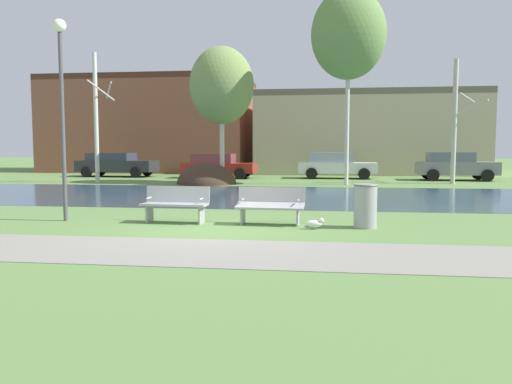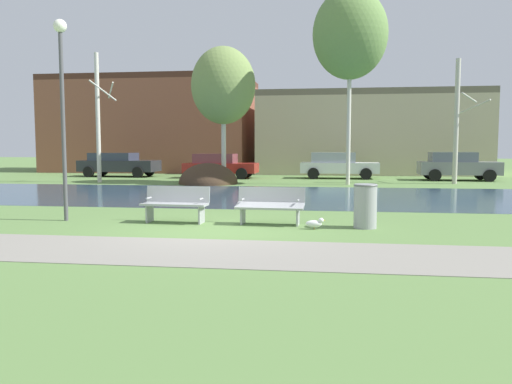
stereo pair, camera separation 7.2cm
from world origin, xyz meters
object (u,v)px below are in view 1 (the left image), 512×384
(bench_right, at_px, (270,205))
(streetlamp, at_px, (61,86))
(parked_wagon_fourth_grey, at_px, (455,166))
(parked_hatch_third_white, at_px, (336,165))
(parked_van_nearest_dark, at_px, (116,164))
(seagull, at_px, (315,223))
(bench_left, at_px, (176,203))
(trash_bin, at_px, (365,205))
(parked_sedan_second_red, at_px, (218,165))

(bench_right, distance_m, streetlamp, 5.83)
(bench_right, height_order, parked_wagon_fourth_grey, parked_wagon_fourth_grey)
(parked_hatch_third_white, distance_m, parked_wagon_fourth_grey, 6.39)
(bench_right, relative_size, parked_van_nearest_dark, 0.35)
(seagull, distance_m, parked_hatch_third_white, 18.50)
(bench_left, height_order, trash_bin, trash_bin)
(bench_left, bearing_deg, seagull, -9.62)
(parked_wagon_fourth_grey, bearing_deg, bench_right, -115.62)
(streetlamp, bearing_deg, parked_hatch_third_white, 68.86)
(parked_sedan_second_red, bearing_deg, trash_bin, -67.95)
(trash_bin, relative_size, seagull, 2.26)
(trash_bin, height_order, parked_van_nearest_dark, parked_van_nearest_dark)
(trash_bin, xyz_separation_m, streetlamp, (-7.27, 0.16, 2.79))
(seagull, distance_m, parked_wagon_fourth_grey, 19.04)
(bench_left, distance_m, parked_wagon_fourth_grey, 20.04)
(streetlamp, xyz_separation_m, parked_wagon_fourth_grey, (13.28, 17.14, -2.50))
(parked_wagon_fourth_grey, bearing_deg, parked_hatch_third_white, 172.52)
(bench_right, distance_m, trash_bin, 2.19)
(trash_bin, relative_size, parked_hatch_third_white, 0.23)
(parked_wagon_fourth_grey, bearing_deg, streetlamp, -127.77)
(bench_left, distance_m, parked_sedan_second_red, 17.48)
(streetlamp, distance_m, parked_van_nearest_dark, 19.23)
(bench_left, relative_size, parked_sedan_second_red, 0.39)
(trash_bin, xyz_separation_m, parked_wagon_fourth_grey, (6.01, 17.30, 0.29))
(parked_sedan_second_red, distance_m, parked_hatch_third_white, 6.80)
(bench_left, xyz_separation_m, parked_hatch_third_white, (4.16, 17.90, 0.31))
(seagull, height_order, parked_van_nearest_dark, parked_van_nearest_dark)
(bench_left, xyz_separation_m, trash_bin, (4.48, -0.22, 0.04))
(bench_left, distance_m, seagull, 3.43)
(bench_left, height_order, parked_van_nearest_dark, parked_van_nearest_dark)
(seagull, bearing_deg, bench_right, 151.71)
(seagull, relative_size, streetlamp, 0.09)
(bench_right, height_order, parked_hatch_third_white, parked_hatch_third_white)
(bench_left, xyz_separation_m, parked_van_nearest_dark, (-9.03, 17.95, 0.30))
(seagull, xyz_separation_m, parked_wagon_fourth_grey, (7.13, 17.64, 0.67))
(streetlamp, bearing_deg, parked_wagon_fourth_grey, 52.23)
(bench_right, xyz_separation_m, trash_bin, (2.18, -0.22, 0.04))
(bench_right, bearing_deg, seagull, -28.29)
(parked_hatch_third_white, bearing_deg, parked_van_nearest_dark, 179.81)
(parked_sedan_second_red, height_order, parked_hatch_third_white, parked_hatch_third_white)
(parked_van_nearest_dark, bearing_deg, seagull, -56.22)
(trash_bin, relative_size, streetlamp, 0.20)
(streetlamp, relative_size, parked_sedan_second_red, 1.16)
(seagull, xyz_separation_m, parked_sedan_second_red, (-5.97, 17.85, 0.61))
(bench_left, relative_size, seagull, 3.69)
(trash_bin, height_order, parked_sedan_second_red, parked_sedan_second_red)
(bench_right, relative_size, streetlamp, 0.33)
(bench_right, bearing_deg, trash_bin, -5.89)
(bench_right, bearing_deg, bench_left, 180.00)
(parked_hatch_third_white, bearing_deg, seagull, -92.47)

